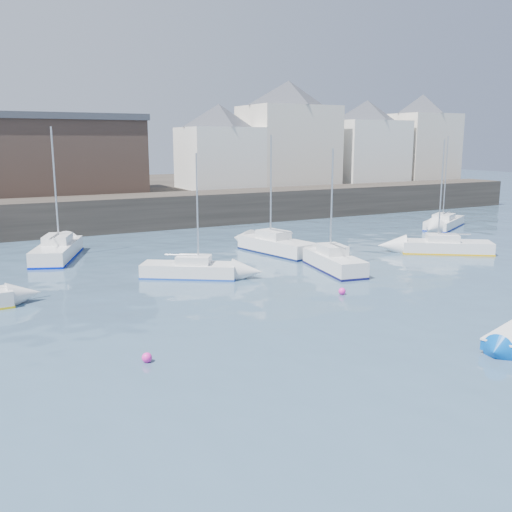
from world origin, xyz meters
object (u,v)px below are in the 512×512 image
sailboat_b (190,269)px  sailboat_d (446,246)px  buoy_near (147,362)px  sailboat_f (276,245)px  buoy_far (189,272)px  sailboat_h (57,250)px  buoy_mid (342,294)px  sailboat_c (334,261)px  sailboat_g (444,223)px

sailboat_b → sailboat_d: bearing=-4.8°
sailboat_b → buoy_near: bearing=-118.1°
sailboat_d → sailboat_f: sailboat_f is taller
buoy_near → buoy_far: 14.54m
sailboat_h → buoy_far: sailboat_h is taller
sailboat_b → sailboat_d: sailboat_d is taller
sailboat_f → buoy_far: bearing=-160.8°
buoy_mid → sailboat_c: bearing=59.1°
sailboat_b → sailboat_f: (8.14, 4.00, 0.11)m
sailboat_d → sailboat_f: (-10.86, 5.60, 0.10)m
sailboat_g → buoy_mid: sailboat_g is taller
sailboat_g → buoy_far: 28.15m
buoy_mid → buoy_far: 10.09m
sailboat_g → sailboat_h: bearing=176.6°
sailboat_c → sailboat_f: bearing=93.9°
sailboat_h → buoy_near: sailboat_h is taller
sailboat_f → buoy_near: sailboat_f is taller
sailboat_h → buoy_mid: sailboat_h is taller
sailboat_f → sailboat_d: bearing=-27.3°
buoy_far → sailboat_b: bearing=-109.8°
sailboat_b → buoy_mid: sailboat_b is taller
sailboat_d → buoy_near: size_ratio=21.37×
sailboat_c → buoy_near: (-14.76, -9.12, -0.57)m
sailboat_g → sailboat_d: bearing=-135.1°
sailboat_b → sailboat_f: bearing=26.2°
sailboat_d → sailboat_c: bearing=-175.2°
sailboat_g → buoy_near: sailboat_g is taller
sailboat_c → sailboat_h: 18.79m
buoy_mid → buoy_far: size_ratio=1.11×
sailboat_h → sailboat_g: bearing=-3.4°
sailboat_b → buoy_mid: bearing=-52.2°
sailboat_f → sailboat_g: bearing=9.6°
sailboat_c → buoy_far: size_ratio=21.59×
sailboat_f → buoy_mid: sailboat_f is taller
sailboat_c → buoy_near: size_ratio=19.88×
sailboat_b → sailboat_g: (27.98, 7.34, -0.00)m
sailboat_c → buoy_mid: sailboat_c is taller
sailboat_c → buoy_mid: 5.68m
sailboat_c → buoy_near: bearing=-148.3°
sailboat_d → sailboat_f: size_ratio=0.97×
sailboat_c → buoy_mid: size_ratio=19.49×
sailboat_h → sailboat_f: bearing=-20.6°
sailboat_h → buoy_far: 10.34m
buoy_far → sailboat_h: bearing=129.1°
sailboat_f → sailboat_h: sailboat_h is taller
sailboat_g → sailboat_h: size_ratio=0.94×
sailboat_d → sailboat_h: 27.32m
sailboat_b → buoy_near: 13.14m
sailboat_f → buoy_mid: bearing=-102.3°
sailboat_b → sailboat_d: size_ratio=0.90×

